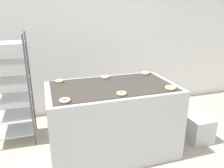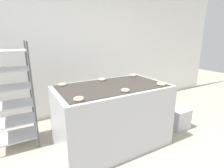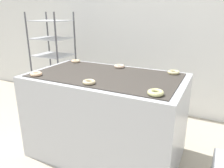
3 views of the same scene
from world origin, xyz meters
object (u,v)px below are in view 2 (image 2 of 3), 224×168
Objects in this scene: donut_far_left at (63,84)px; donut_far_right at (133,75)px; fryer_machine at (112,115)px; glaze_bin at (177,118)px; baking_rack_cart at (12,96)px; donut_far_center at (102,79)px; donut_near_right at (161,84)px; donut_near_center at (125,90)px; donut_near_left at (79,99)px.

donut_far_left is 0.92× the size of donut_far_right.
fryer_machine is 1.30m from glaze_bin.
donut_far_center is at bearing -14.79° from baking_rack_cart.
donut_far_center is at bearing 88.99° from fryer_machine.
donut_near_right is 0.68m from donut_far_right.
donut_far_center reaches higher than donut_far_right.
donut_far_right is (0.00, 0.68, -0.00)m from donut_near_right.
donut_far_right is (0.61, 0.01, -0.00)m from donut_far_center.
donut_near_right is at bearing -28.04° from baking_rack_cart.
donut_far_center is 0.97× the size of donut_far_right.
glaze_bin is at bearing 16.47° from donut_near_right.
donut_far_center is at bearing -1.03° from donut_far_left.
donut_far_right is (1.22, 0.00, 0.00)m from donut_far_left.
donut_far_center reaches higher than donut_far_left.
baking_rack_cart is 1.61m from donut_near_center.
donut_far_center is at bearing -178.80° from donut_far_right.
baking_rack_cart is 13.25× the size of donut_near_left.
fryer_machine is 13.11× the size of donut_far_right.
donut_near_center is at bearing 1.25° from donut_near_left.
donut_near_right reaches higher than donut_near_left.
donut_far_center reaches higher than glaze_bin.
donut_far_left is at bearing -179.92° from donut_far_right.
donut_near_left is 0.68m from donut_far_left.
donut_near_left is at bearing -178.75° from donut_near_center.
baking_rack_cart reaches higher than donut_near_left.
donut_far_left is (-0.00, 0.68, -0.00)m from donut_near_left.
glaze_bin is 3.23× the size of donut_near_center.
donut_near_center reaches higher than fryer_machine.
donut_far_center reaches higher than donut_near_center.
donut_near_right is 1.04× the size of donut_far_right.
fryer_machine is 13.74× the size of donut_near_left.
donut_near_left reaches higher than donut_far_right.
donut_near_left is 1.22m from donut_near_right.
baking_rack_cart is 1.91m from donut_far_right.
baking_rack_cart is 2.13m from donut_near_right.
donut_near_left is at bearing -132.52° from donut_far_center.
fryer_machine is at bearing 173.49° from glaze_bin.
baking_rack_cart is 13.09× the size of donut_far_center.
donut_near_center is 0.91× the size of donut_near_right.
donut_near_center is at bearing 179.35° from donut_near_right.
donut_far_center is at bearing 90.14° from donut_near_center.
fryer_machine is 4.31× the size of glaze_bin.
donut_near_center is at bearing -171.66° from glaze_bin.
donut_near_right is at bearing -0.65° from donut_near_center.
glaze_bin is (1.26, -0.14, -0.28)m from fryer_machine.
fryer_machine is 0.85m from donut_far_left.
glaze_bin is 2.07m from donut_far_left.
fryer_machine is at bearing -91.01° from donut_far_center.
donut_far_center is (-1.25, 0.47, 0.76)m from glaze_bin.
donut_near_left reaches higher than donut_near_center.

